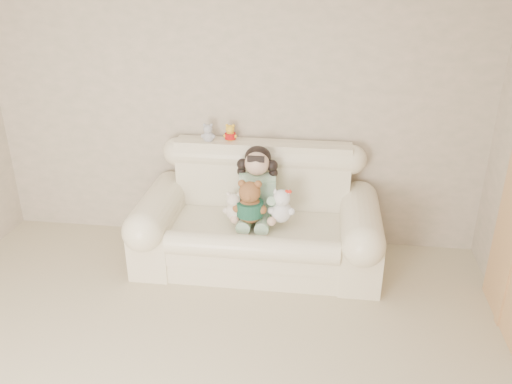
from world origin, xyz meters
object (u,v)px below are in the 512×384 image
object	(u,v)px
seated_child	(257,183)
cream_teddy	(234,204)
sofa	(258,212)
white_cat	(282,202)
brown_teddy	(250,198)

from	to	relation	value
seated_child	cream_teddy	world-z (taller)	seated_child
sofa	white_cat	world-z (taller)	sofa
white_cat	seated_child	bearing A→B (deg)	114.86
cream_teddy	seated_child	bearing A→B (deg)	76.52
sofa	brown_teddy	world-z (taller)	sofa
sofa	seated_child	world-z (taller)	seated_child
seated_child	white_cat	size ratio (longest dim) A/B	1.85
brown_teddy	cream_teddy	size ratio (longest dim) A/B	1.49
seated_child	cream_teddy	xyz separation A→B (m)	(-0.17, -0.22, -0.10)
sofa	brown_teddy	size ratio (longest dim) A/B	4.71
white_cat	cream_teddy	distance (m)	0.40
seated_child	sofa	bearing A→B (deg)	-89.70
seated_child	white_cat	xyz separation A→B (m)	(0.23, -0.20, -0.07)
brown_teddy	cream_teddy	distance (m)	0.16
brown_teddy	cream_teddy	bearing A→B (deg)	158.98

